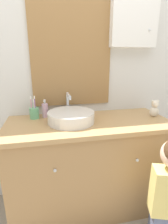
# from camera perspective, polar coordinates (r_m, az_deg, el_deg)

# --- Properties ---
(wall_back) EXTENTS (3.20, 0.18, 2.50)m
(wall_back) POSITION_cam_1_polar(r_m,az_deg,el_deg) (1.69, -0.15, 14.62)
(wall_back) COLOR silver
(wall_back) RESTS_ON ground_plane
(vanity_counter) EXTENTS (1.37, 0.59, 0.84)m
(vanity_counter) POSITION_cam_1_polar(r_m,az_deg,el_deg) (1.65, 1.61, -16.94)
(vanity_counter) COLOR #A37A4C
(vanity_counter) RESTS_ON ground_plane
(sink_basin) EXTENTS (0.38, 0.44, 0.21)m
(sink_basin) POSITION_cam_1_polar(r_m,az_deg,el_deg) (1.44, -4.20, -1.43)
(sink_basin) COLOR silver
(sink_basin) RESTS_ON vanity_counter
(toothbrush_holder) EXTENTS (0.08, 0.08, 0.20)m
(toothbrush_holder) POSITION_cam_1_polar(r_m,az_deg,el_deg) (1.58, -15.91, -0.18)
(toothbrush_holder) COLOR #66B27F
(toothbrush_holder) RESTS_ON vanity_counter
(soap_dispenser) EXTENTS (0.05, 0.05, 0.16)m
(soap_dispenser) POSITION_cam_1_polar(r_m,az_deg,el_deg) (1.59, -12.59, 0.62)
(soap_dispenser) COLOR #CCA3BC
(soap_dispenser) RESTS_ON vanity_counter
(teddy_bear) EXTENTS (0.08, 0.07, 0.15)m
(teddy_bear) POSITION_cam_1_polar(r_m,az_deg,el_deg) (1.69, 22.03, 0.97)
(teddy_bear) COLOR beige
(teddy_bear) RESTS_ON vanity_counter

